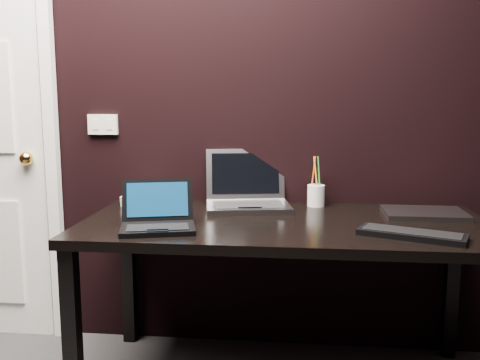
# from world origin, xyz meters

# --- Properties ---
(wall_back) EXTENTS (4.00, 0.00, 4.00)m
(wall_back) POSITION_xyz_m (0.00, 1.80, 1.30)
(wall_back) COLOR black
(wall_back) RESTS_ON ground
(wall_switch) EXTENTS (0.15, 0.02, 0.10)m
(wall_switch) POSITION_xyz_m (-0.62, 1.79, 1.12)
(wall_switch) COLOR silver
(wall_switch) RESTS_ON wall_back
(desk) EXTENTS (1.70, 0.80, 0.74)m
(desk) POSITION_xyz_m (0.30, 1.40, 0.66)
(desk) COLOR black
(desk) RESTS_ON ground
(netbook) EXTENTS (0.34, 0.32, 0.18)m
(netbook) POSITION_xyz_m (-0.19, 1.21, 0.78)
(netbook) COLOR black
(netbook) RESTS_ON desk
(silver_laptop) EXTENTS (0.44, 0.41, 0.26)m
(silver_laptop) POSITION_xyz_m (0.12, 1.65, 0.79)
(silver_laptop) COLOR #9A999F
(silver_laptop) RESTS_ON desk
(ext_keyboard) EXTENTS (0.41, 0.27, 0.02)m
(ext_keyboard) POSITION_xyz_m (0.78, 1.18, 0.75)
(ext_keyboard) COLOR black
(ext_keyboard) RESTS_ON desk
(closed_laptop) EXTENTS (0.35, 0.25, 0.02)m
(closed_laptop) POSITION_xyz_m (0.91, 1.56, 0.75)
(closed_laptop) COLOR #9F9EA4
(closed_laptop) RESTS_ON desk
(desk_phone) EXTENTS (0.21, 0.19, 0.10)m
(desk_phone) POSITION_xyz_m (-0.38, 1.66, 0.78)
(desk_phone) COLOR silver
(desk_phone) RESTS_ON desk
(mobile_phone) EXTENTS (0.07, 0.06, 0.09)m
(mobile_phone) POSITION_xyz_m (-0.35, 1.47, 0.78)
(mobile_phone) COLOR black
(mobile_phone) RESTS_ON desk
(pen_cup) EXTENTS (0.10, 0.10, 0.24)m
(pen_cup) POSITION_xyz_m (0.44, 1.72, 0.80)
(pen_cup) COLOR white
(pen_cup) RESTS_ON desk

